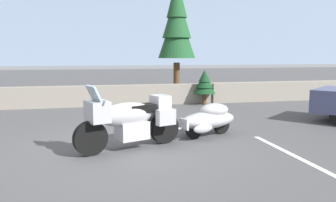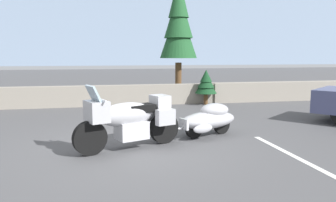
% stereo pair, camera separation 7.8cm
% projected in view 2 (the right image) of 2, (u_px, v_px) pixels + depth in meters
% --- Properties ---
extents(ground_plane, '(80.00, 80.00, 0.00)m').
position_uv_depth(ground_plane, '(125.00, 148.00, 6.90)').
color(ground_plane, '#4C4C4F').
extents(stone_guard_wall, '(24.00, 0.59, 0.78)m').
position_uv_depth(stone_guard_wall, '(108.00, 95.00, 12.63)').
color(stone_guard_wall, gray).
rests_on(stone_guard_wall, ground).
extents(distant_ridgeline, '(240.00, 80.00, 16.00)m').
position_uv_depth(distant_ridgeline, '(97.00, 34.00, 98.87)').
color(distant_ridgeline, '#7F93AD').
rests_on(distant_ridgeline, ground).
extents(touring_motorcycle, '(2.21, 1.22, 1.33)m').
position_uv_depth(touring_motorcycle, '(129.00, 119.00, 6.76)').
color(touring_motorcycle, black).
rests_on(touring_motorcycle, ground).
extents(car_shaped_trailer, '(2.19, 1.18, 0.76)m').
position_uv_depth(car_shaped_trailer, '(209.00, 119.00, 7.89)').
color(car_shaped_trailer, black).
rests_on(car_shaped_trailer, ground).
extents(pine_tree_tall, '(1.67, 1.67, 5.38)m').
position_uv_depth(pine_tree_tall, '(179.00, 22.00, 15.00)').
color(pine_tree_tall, brown).
rests_on(pine_tree_tall, ground).
extents(pine_sapling_near, '(0.84, 0.84, 1.34)m').
position_uv_depth(pine_sapling_near, '(206.00, 83.00, 12.89)').
color(pine_sapling_near, brown).
rests_on(pine_sapling_near, ground).
extents(parking_stripe_marker, '(0.12, 3.60, 0.01)m').
position_uv_depth(parking_stripe_marker, '(302.00, 160.00, 6.08)').
color(parking_stripe_marker, silver).
rests_on(parking_stripe_marker, ground).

